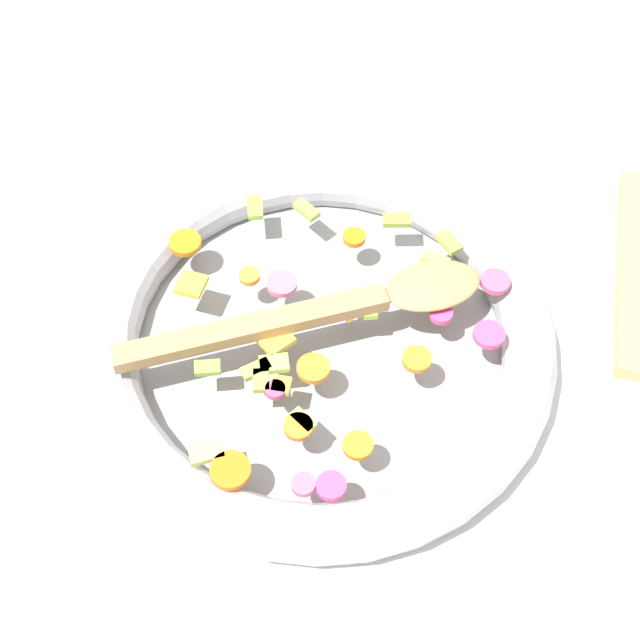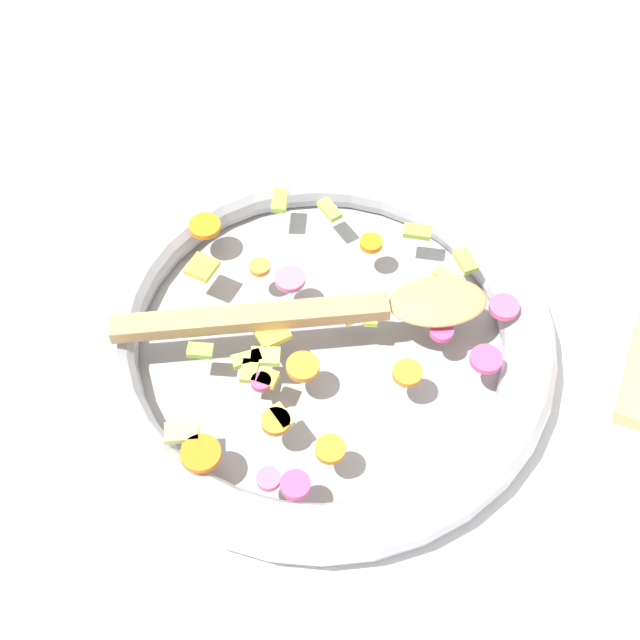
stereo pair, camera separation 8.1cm
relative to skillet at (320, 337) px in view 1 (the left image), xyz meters
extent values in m
plane|color=silver|center=(0.00, 0.00, -0.02)|extent=(4.00, 4.00, 0.00)
cylinder|color=gray|center=(0.00, 0.00, -0.02)|extent=(0.39, 0.39, 0.01)
torus|color=#9E9EA5|center=(0.00, 0.00, 0.00)|extent=(0.44, 0.44, 0.05)
cylinder|color=orange|center=(0.10, -0.01, 0.03)|extent=(0.03, 0.03, 0.01)
cylinder|color=orange|center=(0.06, 0.15, 0.03)|extent=(0.04, 0.04, 0.01)
cylinder|color=orange|center=(-0.12, -0.06, 0.03)|extent=(0.04, 0.04, 0.01)
cylinder|color=orange|center=(-0.05, -0.01, 0.03)|extent=(0.04, 0.04, 0.01)
cylinder|color=orange|center=(-0.16, 0.04, 0.03)|extent=(0.04, 0.04, 0.01)
cylinder|color=orange|center=(-0.11, -0.01, 0.03)|extent=(0.03, 0.03, 0.01)
cylinder|color=orange|center=(-0.03, -0.09, 0.03)|extent=(0.03, 0.03, 0.01)
cylinder|color=orange|center=(0.02, -0.03, 0.03)|extent=(0.03, 0.03, 0.01)
cylinder|color=orange|center=(0.03, 0.07, 0.03)|extent=(0.03, 0.03, 0.01)
cube|color=#A3BF4A|center=(-0.06, 0.04, 0.03)|extent=(0.03, 0.03, 0.01)
cube|color=#BEDC52|center=(0.09, -0.09, 0.03)|extent=(0.02, 0.03, 0.01)
cube|color=#B0D954|center=(-0.06, 0.03, 0.03)|extent=(0.02, 0.03, 0.01)
cube|color=#90AD3C|center=(0.13, -0.05, 0.03)|extent=(0.02, 0.03, 0.01)
cube|color=#9EC93C|center=(0.02, -0.04, 0.03)|extent=(0.03, 0.02, 0.01)
cube|color=#B0D052|center=(-0.11, -0.01, 0.03)|extent=(0.02, 0.03, 0.01)
cube|color=#87BA41|center=(-0.07, 0.09, 0.03)|extent=(0.02, 0.03, 0.01)
cube|color=#B7C463|center=(-0.15, 0.06, 0.03)|extent=(0.03, 0.03, 0.01)
cube|color=#98B340|center=(0.11, -0.10, 0.03)|extent=(0.03, 0.03, 0.01)
cube|color=#A0C244|center=(-0.08, 0.04, 0.03)|extent=(0.02, 0.02, 0.01)
cube|color=#8EBE3C|center=(0.12, 0.09, 0.03)|extent=(0.03, 0.02, 0.01)
cube|color=#95BE43|center=(0.13, 0.04, 0.03)|extent=(0.03, 0.03, 0.01)
cylinder|color=#E14083|center=(-0.16, -0.04, 0.03)|extent=(0.03, 0.03, 0.01)
cylinder|color=#DA436E|center=(-0.08, 0.02, 0.03)|extent=(0.02, 0.02, 0.01)
cylinder|color=#D64E74|center=(0.07, -0.15, 0.03)|extent=(0.03, 0.03, 0.01)
cylinder|color=#D8407D|center=(0.03, -0.11, 0.03)|extent=(0.03, 0.03, 0.01)
cylinder|color=#E34480|center=(0.01, -0.15, 0.03)|extent=(0.04, 0.04, 0.01)
cylinder|color=pink|center=(0.03, 0.04, 0.03)|extent=(0.04, 0.04, 0.01)
cylinder|color=#D1567B|center=(-0.16, -0.02, 0.03)|extent=(0.02, 0.02, 0.01)
cube|color=gold|center=(-0.08, 0.02, 0.03)|extent=(0.02, 0.02, 0.01)
cube|color=yellow|center=(0.01, 0.13, 0.03)|extent=(0.03, 0.03, 0.01)
cube|color=yellow|center=(-0.03, 0.03, 0.03)|extent=(0.04, 0.04, 0.01)
cube|color=yellow|center=(0.01, -0.02, 0.03)|extent=(0.03, 0.03, 0.01)
cube|color=#A87F51|center=(-0.03, 0.05, 0.04)|extent=(0.14, 0.23, 0.01)
ellipsoid|color=#A87F51|center=(0.05, -0.09, 0.04)|extent=(0.09, 0.11, 0.01)
camera|label=1|loc=(-0.45, -0.10, 0.69)|focal=50.00mm
camera|label=2|loc=(-0.43, -0.17, 0.69)|focal=50.00mm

